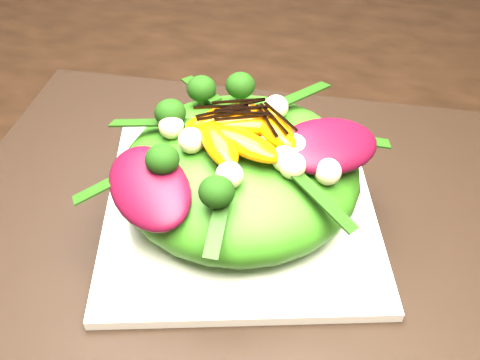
% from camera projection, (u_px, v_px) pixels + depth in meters
% --- Properties ---
extents(dining_table, '(1.60, 0.90, 0.75)m').
position_uv_depth(dining_table, '(457.00, 186.00, 0.57)').
color(dining_table, black).
rests_on(dining_table, floor).
extents(placemat, '(0.56, 0.44, 0.00)m').
position_uv_depth(placemat, '(240.00, 214.00, 0.51)').
color(placemat, black).
rests_on(placemat, dining_table).
extents(plate_base, '(0.30, 0.30, 0.01)m').
position_uv_depth(plate_base, '(240.00, 209.00, 0.51)').
color(plate_base, white).
rests_on(plate_base, placemat).
extents(salad_bowl, '(0.23, 0.23, 0.02)m').
position_uv_depth(salad_bowl, '(240.00, 199.00, 0.50)').
color(salad_bowl, white).
rests_on(salad_bowl, plate_base).
extents(lettuce_mound, '(0.26, 0.26, 0.07)m').
position_uv_depth(lettuce_mound, '(240.00, 171.00, 0.48)').
color(lettuce_mound, '#357716').
rests_on(lettuce_mound, salad_bowl).
extents(radicchio_leaf, '(0.10, 0.10, 0.02)m').
position_uv_depth(radicchio_leaf, '(328.00, 146.00, 0.44)').
color(radicchio_leaf, '#450719').
rests_on(radicchio_leaf, lettuce_mound).
extents(orange_segment, '(0.06, 0.03, 0.02)m').
position_uv_depth(orange_segment, '(244.00, 106.00, 0.47)').
color(orange_segment, orange).
rests_on(orange_segment, lettuce_mound).
extents(broccoli_floret, '(0.04, 0.04, 0.04)m').
position_uv_depth(broccoli_floret, '(181.00, 94.00, 0.48)').
color(broccoli_floret, '#153209').
rests_on(broccoli_floret, lettuce_mound).
extents(macadamia_nut, '(0.02, 0.02, 0.02)m').
position_uv_depth(macadamia_nut, '(263.00, 184.00, 0.41)').
color(macadamia_nut, beige).
rests_on(macadamia_nut, lettuce_mound).
extents(balsamic_drizzle, '(0.04, 0.01, 0.00)m').
position_uv_depth(balsamic_drizzle, '(244.00, 97.00, 0.47)').
color(balsamic_drizzle, black).
rests_on(balsamic_drizzle, orange_segment).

